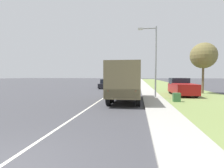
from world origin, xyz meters
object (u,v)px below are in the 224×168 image
at_px(pickup_truck, 181,87).
at_px(lamp_post, 153,55).
at_px(car_nearest_ahead, 106,84).
at_px(car_fourth_ahead, 125,79).
at_px(car_third_ahead, 120,80).
at_px(military_truck, 125,80).
at_px(car_second_ahead, 116,82).

distance_m(pickup_truck, lamp_post, 5.42).
xyz_separation_m(car_nearest_ahead, car_fourth_ahead, (0.44, 34.87, 0.05)).
xyz_separation_m(car_third_ahead, car_fourth_ahead, (0.66, 10.36, 0.03)).
xyz_separation_m(military_truck, car_nearest_ahead, (-4.06, 13.98, -1.03)).
distance_m(car_nearest_ahead, car_second_ahead, 9.37).
xyz_separation_m(military_truck, car_second_ahead, (-3.61, 23.33, -1.03)).
xyz_separation_m(military_truck, pickup_truck, (5.59, 5.34, -0.84)).
height_order(military_truck, car_fourth_ahead, military_truck).
bearing_deg(car_fourth_ahead, pickup_truck, -78.05).
xyz_separation_m(car_nearest_ahead, car_third_ahead, (-0.22, 24.50, 0.02)).
bearing_deg(car_fourth_ahead, military_truck, -85.76).
distance_m(military_truck, car_second_ahead, 23.63).
height_order(military_truck, car_third_ahead, military_truck).
bearing_deg(car_nearest_ahead, pickup_truck, -41.81).
bearing_deg(pickup_truck, military_truck, -136.29).
bearing_deg(car_second_ahead, military_truck, -81.21).
height_order(military_truck, car_second_ahead, military_truck).
distance_m(car_nearest_ahead, car_fourth_ahead, 34.87).
distance_m(car_second_ahead, car_fourth_ahead, 25.51).
relative_size(car_fourth_ahead, pickup_truck, 0.82).
xyz_separation_m(car_second_ahead, lamp_post, (5.98, -21.05, 3.29)).
height_order(car_fourth_ahead, pickup_truck, pickup_truck).
height_order(pickup_truck, lamp_post, lamp_post).
height_order(car_nearest_ahead, car_third_ahead, car_third_ahead).
bearing_deg(military_truck, car_nearest_ahead, 106.19).
bearing_deg(military_truck, car_fourth_ahead, 94.24).
bearing_deg(car_nearest_ahead, lamp_post, -61.20).
bearing_deg(lamp_post, car_fourth_ahead, 97.33).
height_order(car_nearest_ahead, pickup_truck, pickup_truck).
xyz_separation_m(car_second_ahead, pickup_truck, (9.20, -17.99, 0.20)).
distance_m(car_third_ahead, lamp_post, 36.95).
distance_m(car_nearest_ahead, pickup_truck, 12.95).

